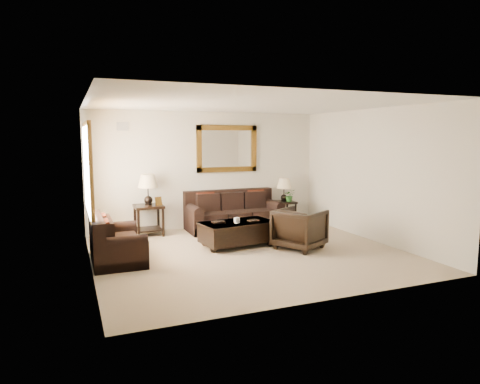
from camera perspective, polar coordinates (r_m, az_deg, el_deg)
name	(u,v)px	position (r m, az deg, el deg)	size (l,w,h in m)	color
room	(250,180)	(7.71, 1.28, 1.59)	(5.51, 5.01, 2.71)	tan
window	(88,170)	(7.98, -19.56, 2.80)	(0.07, 1.96, 1.66)	white
mirror	(227,149)	(10.15, -1.73, 5.79)	(1.50, 0.06, 1.10)	#522F10
air_vent	(123,126)	(9.60, -15.38, 8.43)	(0.25, 0.02, 0.18)	#999999
sofa	(233,215)	(9.94, -0.90, -3.11)	(2.17, 0.94, 0.89)	black
loveseat	(114,244)	(7.69, -16.45, -6.73)	(0.84, 1.42, 0.80)	black
end_table_left	(148,196)	(9.42, -12.13, -0.47)	(0.61, 0.61, 1.33)	black
end_table_right	(284,194)	(10.57, 5.87, -0.29)	(0.51, 0.51, 1.11)	black
coffee_table	(237,231)	(8.39, -0.35, -5.22)	(1.50, 0.94, 0.60)	black
armchair	(300,227)	(8.26, 7.97, -4.62)	(0.82, 0.77, 0.84)	black
potted_plant	(290,197)	(10.54, 6.63, -0.63)	(0.27, 0.30, 0.24)	#22571D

